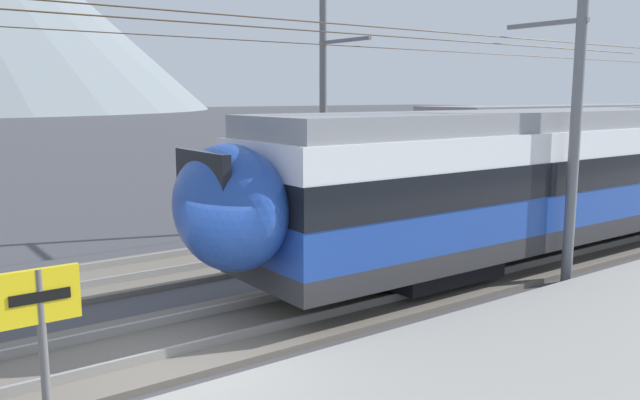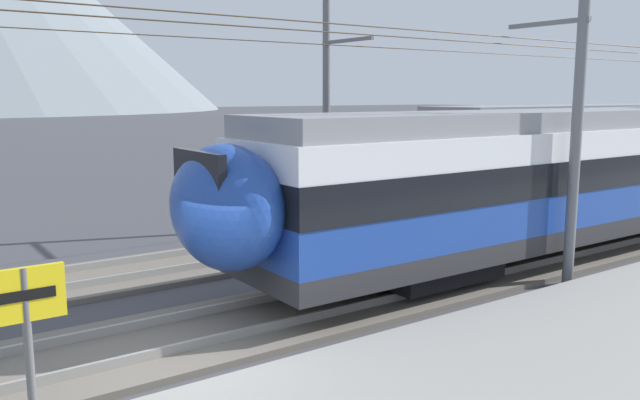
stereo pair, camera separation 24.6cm
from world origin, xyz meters
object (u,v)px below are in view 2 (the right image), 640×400
object	(u,v)px
platform_sign	(28,336)
catenary_mast_far_side	(330,107)
catenary_mast_mid	(574,91)
train_near_platform	(589,170)

from	to	relation	value
platform_sign	catenary_mast_far_side	bearing A→B (deg)	43.75
platform_sign	catenary_mast_mid	bearing A→B (deg)	11.60
train_near_platform	platform_sign	world-z (taller)	train_near_platform
catenary_mast_mid	platform_sign	world-z (taller)	catenary_mast_mid
catenary_mast_far_side	train_near_platform	bearing A→B (deg)	-57.95
train_near_platform	platform_sign	size ratio (longest dim) A/B	9.81
catenary_mast_mid	train_near_platform	bearing A→B (deg)	25.83
train_near_platform	catenary_mast_far_side	distance (m)	7.82
catenary_mast_far_side	catenary_mast_mid	bearing A→B (deg)	-85.35
catenary_mast_mid	platform_sign	size ratio (longest dim) A/B	20.55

